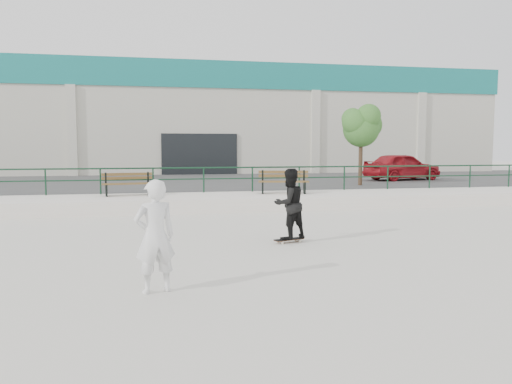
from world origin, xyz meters
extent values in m
plane|color=beige|center=(0.00, 0.00, 0.00)|extent=(120.00, 120.00, 0.00)
cube|color=silver|center=(0.00, 9.50, 0.25)|extent=(30.00, 3.00, 0.50)
cube|color=#3E3E3E|center=(0.00, 18.00, 0.25)|extent=(60.00, 14.00, 0.50)
cylinder|color=#153A24|center=(0.00, 10.80, 1.50)|extent=(28.00, 0.06, 0.06)
cylinder|color=#153A24|center=(0.00, 10.80, 1.05)|extent=(28.00, 0.05, 0.05)
cylinder|color=#153A24|center=(-7.00, 10.80, 1.00)|extent=(0.06, 0.06, 1.00)
cylinder|color=#153A24|center=(-5.00, 10.80, 1.00)|extent=(0.06, 0.06, 1.00)
cylinder|color=#153A24|center=(-3.00, 10.80, 1.00)|extent=(0.06, 0.06, 1.00)
cylinder|color=#153A24|center=(-1.00, 10.80, 1.00)|extent=(0.06, 0.06, 1.00)
cylinder|color=#153A24|center=(1.00, 10.80, 1.00)|extent=(0.06, 0.06, 1.00)
cylinder|color=#153A24|center=(3.00, 10.80, 1.00)|extent=(0.06, 0.06, 1.00)
cylinder|color=#153A24|center=(5.00, 10.80, 1.00)|extent=(0.06, 0.06, 1.00)
cylinder|color=#153A24|center=(7.00, 10.80, 1.00)|extent=(0.06, 0.06, 1.00)
cylinder|color=#153A24|center=(9.00, 10.80, 1.00)|extent=(0.06, 0.06, 1.00)
cylinder|color=#153A24|center=(11.00, 10.80, 1.00)|extent=(0.06, 0.06, 1.00)
cylinder|color=#153A24|center=(13.00, 10.80, 1.00)|extent=(0.06, 0.06, 1.00)
cube|color=beige|center=(0.00, 32.00, 4.00)|extent=(44.00, 16.00, 8.00)
cube|color=#187C78|center=(0.00, 32.00, 7.10)|extent=(44.20, 16.20, 1.80)
cube|color=black|center=(0.00, 23.95, 1.60)|extent=(5.00, 0.15, 3.20)
cube|color=beige|center=(-8.00, 23.90, 3.10)|extent=(0.60, 0.25, 6.20)
cube|color=beige|center=(8.00, 23.90, 3.10)|extent=(0.60, 0.25, 6.20)
cube|color=beige|center=(16.00, 23.90, 3.10)|extent=(0.60, 0.25, 6.20)
cube|color=brown|center=(-3.91, 9.91, 0.95)|extent=(1.89, 0.38, 0.04)
cube|color=brown|center=(-3.93, 10.10, 0.95)|extent=(1.89, 0.38, 0.04)
cube|color=brown|center=(-3.96, 10.29, 0.95)|extent=(1.89, 0.38, 0.04)
cube|color=brown|center=(-3.97, 10.37, 1.15)|extent=(1.87, 0.30, 0.10)
cube|color=brown|center=(-3.97, 10.37, 1.30)|extent=(1.87, 0.30, 0.10)
cube|color=black|center=(-4.71, 9.99, 0.72)|extent=(0.13, 0.53, 0.44)
cube|color=black|center=(-4.75, 10.26, 1.15)|extent=(0.07, 0.06, 0.44)
cube|color=black|center=(-3.15, 10.21, 0.72)|extent=(0.13, 0.53, 0.44)
cube|color=black|center=(-3.19, 10.48, 1.15)|extent=(0.07, 0.06, 0.44)
cube|color=brown|center=(2.00, 9.53, 0.97)|extent=(1.97, 0.54, 0.04)
cube|color=brown|center=(2.04, 9.73, 0.97)|extent=(1.97, 0.54, 0.04)
cube|color=brown|center=(2.09, 9.92, 0.97)|extent=(1.97, 0.54, 0.04)
cube|color=brown|center=(2.10, 10.01, 1.18)|extent=(1.95, 0.46, 0.11)
cube|color=brown|center=(2.10, 10.01, 1.34)|extent=(1.95, 0.46, 0.11)
cube|color=black|center=(1.24, 9.90, 0.73)|extent=(0.18, 0.55, 0.46)
cube|color=black|center=(1.30, 10.18, 1.18)|extent=(0.08, 0.07, 0.46)
cube|color=black|center=(2.85, 9.55, 0.73)|extent=(0.18, 0.55, 0.46)
cube|color=black|center=(2.91, 9.83, 1.18)|extent=(0.08, 0.07, 0.46)
cylinder|color=brown|center=(6.72, 13.11, 1.65)|extent=(0.19, 0.19, 2.30)
sphere|color=#245E22|center=(6.72, 13.11, 3.18)|extent=(1.73, 1.73, 1.73)
sphere|color=#245E22|center=(7.20, 13.40, 3.38)|extent=(1.34, 1.34, 1.34)
sphere|color=#245E22|center=(6.34, 12.92, 3.47)|extent=(1.25, 1.25, 1.25)
sphere|color=#245E22|center=(6.91, 12.73, 3.76)|extent=(1.15, 1.15, 1.15)
sphere|color=#245E22|center=(6.43, 13.49, 3.66)|extent=(1.05, 1.05, 1.05)
imported|color=maroon|center=(10.49, 16.16, 1.25)|extent=(4.67, 2.66, 1.50)
cube|color=black|center=(0.28, 2.42, 0.09)|extent=(0.80, 0.44, 0.02)
cube|color=brown|center=(0.28, 2.42, 0.07)|extent=(0.80, 0.44, 0.01)
cube|color=gray|center=(0.04, 2.34, 0.04)|extent=(0.11, 0.17, 0.03)
cube|color=gray|center=(0.53, 2.50, 0.04)|extent=(0.11, 0.17, 0.03)
cylinder|color=#EFE5C7|center=(0.07, 2.25, 0.03)|extent=(0.06, 0.04, 0.06)
cylinder|color=#EFE5C7|center=(0.01, 2.43, 0.03)|extent=(0.06, 0.04, 0.06)
cylinder|color=#EFE5C7|center=(0.56, 2.41, 0.03)|extent=(0.06, 0.04, 0.06)
cylinder|color=#EFE5C7|center=(0.50, 2.59, 0.03)|extent=(0.06, 0.04, 0.06)
imported|color=black|center=(0.28, 2.42, 0.96)|extent=(1.02, 0.91, 1.73)
imported|color=white|center=(-2.94, -1.20, 0.92)|extent=(0.76, 0.61, 1.83)
camera|label=1|loc=(-2.91, -9.26, 2.36)|focal=35.00mm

